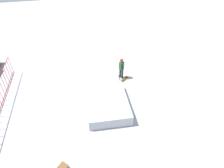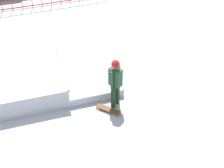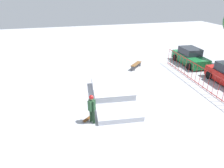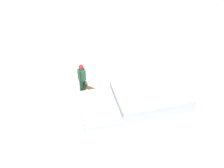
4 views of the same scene
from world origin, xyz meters
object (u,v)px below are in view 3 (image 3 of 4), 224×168
object	(u,v)px
skate_ramp	(113,92)
skateboard	(88,118)
park_bench	(136,65)
parked_car_green	(190,57)
skater	(92,107)

from	to	relation	value
skate_ramp	skateboard	xyz separation A→B (m)	(2.24, -2.02, -0.24)
skate_ramp	park_bench	distance (m)	5.81
skateboard	parked_car_green	world-z (taller)	parked_car_green
skate_ramp	parked_car_green	bearing A→B (deg)	121.82
skate_ramp	park_bench	bearing A→B (deg)	148.64
skateboard	park_bench	xyz separation A→B (m)	(-6.88, 5.52, 0.28)
skater	park_bench	size ratio (longest dim) A/B	1.21
skate_ramp	park_bench	xyz separation A→B (m)	(-4.64, 3.49, 0.04)
skater	skateboard	size ratio (longest dim) A/B	2.32
skate_ramp	park_bench	world-z (taller)	skate_ramp
skateboard	parked_car_green	xyz separation A→B (m)	(-6.69, 11.05, 0.65)
skater	park_bench	world-z (taller)	skater
skate_ramp	skateboard	distance (m)	3.03
parked_car_green	skate_ramp	bearing A→B (deg)	-61.08
skateboard	park_bench	size ratio (longest dim) A/B	0.52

